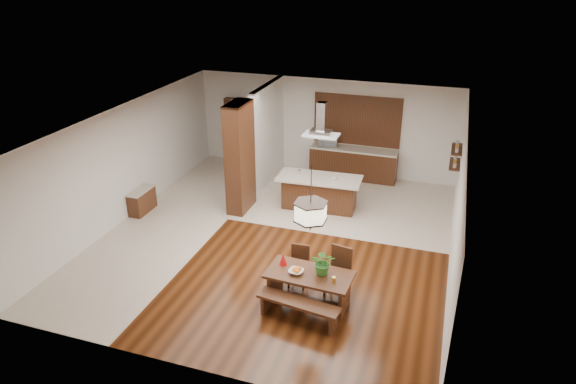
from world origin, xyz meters
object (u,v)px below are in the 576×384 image
(dining_table, at_px, (309,281))
(dining_chair_left, at_px, (298,267))
(kitchen_island, at_px, (319,192))
(hallway_console, at_px, (142,201))
(fruit_bowl, at_px, (296,271))
(island_cup, at_px, (334,179))
(dining_chair_right, at_px, (337,272))
(microwave, at_px, (328,141))
(dining_bench, at_px, (298,311))
(foliage_plant, at_px, (323,262))
(pendant_lantern, at_px, (311,199))
(range_hood, at_px, (321,119))

(dining_table, height_order, dining_chair_left, dining_chair_left)
(dining_table, relative_size, kitchen_island, 0.75)
(hallway_console, relative_size, fruit_bowl, 3.21)
(hallway_console, height_order, kitchen_island, kitchen_island)
(dining_table, bearing_deg, dining_chair_left, 126.08)
(hallway_console, bearing_deg, kitchen_island, 20.93)
(hallway_console, bearing_deg, island_cup, 18.34)
(dining_chair_right, bearing_deg, island_cup, 115.74)
(microwave, bearing_deg, dining_bench, -95.62)
(hallway_console, height_order, dining_chair_left, dining_chair_left)
(foliage_plant, xyz_separation_m, island_cup, (-0.74, 3.93, 0.01))
(pendant_lantern, height_order, microwave, pendant_lantern)
(dining_table, height_order, range_hood, range_hood)
(fruit_bowl, height_order, range_hood, range_hood)
(foliage_plant, bearing_deg, kitchen_island, 105.88)
(hallway_console, bearing_deg, fruit_bowl, -26.34)
(hallway_console, distance_m, dining_chair_right, 6.03)
(dining_chair_right, relative_size, foliage_plant, 1.96)
(dining_bench, bearing_deg, dining_table, 86.79)
(foliage_plant, xyz_separation_m, fruit_bowl, (-0.49, -0.14, -0.22))
(range_hood, distance_m, microwave, 2.72)
(dining_chair_right, height_order, microwave, microwave)
(dining_chair_left, xyz_separation_m, foliage_plant, (0.63, -0.45, 0.50))
(foliage_plant, bearing_deg, range_hood, 105.86)
(foliage_plant, distance_m, island_cup, 3.99)
(range_hood, bearing_deg, kitchen_island, -90.00)
(dining_chair_right, relative_size, fruit_bowl, 3.60)
(dining_chair_left, height_order, island_cup, island_cup)
(dining_chair_right, xyz_separation_m, fruit_bowl, (-0.68, -0.54, 0.22))
(island_cup, distance_m, microwave, 2.55)
(foliage_plant, height_order, island_cup, foliage_plant)
(fruit_bowl, bearing_deg, dining_table, 15.32)
(range_hood, bearing_deg, dining_chair_right, -69.83)
(dining_chair_left, height_order, dining_chair_right, dining_chair_right)
(dining_bench, height_order, range_hood, range_hood)
(dining_bench, distance_m, foliage_plant, 1.01)
(dining_table, xyz_separation_m, island_cup, (-0.49, 4.00, 0.45))
(dining_chair_right, height_order, foliage_plant, foliage_plant)
(microwave, bearing_deg, fruit_bowl, -96.64)
(dining_table, height_order, fruit_bowl, fruit_bowl)
(dining_bench, xyz_separation_m, dining_chair_left, (-0.35, 1.11, 0.21))
(kitchen_island, bearing_deg, island_cup, -15.30)
(dining_chair_right, bearing_deg, hallway_console, 172.16)
(pendant_lantern, bearing_deg, foliage_plant, 16.73)
(fruit_bowl, distance_m, island_cup, 4.08)
(kitchen_island, bearing_deg, dining_chair_right, -72.45)
(dining_bench, height_order, pendant_lantern, pendant_lantern)
(dining_table, height_order, dining_chair_right, dining_chair_right)
(dining_table, xyz_separation_m, range_hood, (-0.89, 4.09, 1.96))
(hallway_console, distance_m, kitchen_island, 4.68)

